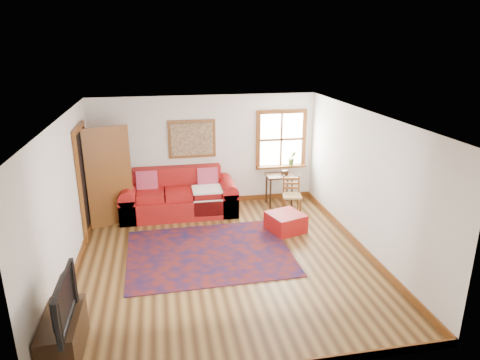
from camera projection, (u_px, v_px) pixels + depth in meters
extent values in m
plane|color=#422811|center=(225.00, 259.00, 7.45)|extent=(5.50, 5.50, 0.00)
cube|color=silver|center=(206.00, 151.00, 9.62)|extent=(5.00, 0.04, 2.50)
cube|color=silver|center=(264.00, 279.00, 4.49)|extent=(5.00, 0.04, 2.50)
cube|color=silver|center=(65.00, 202.00, 6.61)|extent=(0.04, 5.50, 2.50)
cube|color=silver|center=(365.00, 183.00, 7.50)|extent=(0.04, 5.50, 2.50)
cube|color=white|center=(223.00, 117.00, 6.66)|extent=(5.00, 5.50, 0.04)
cube|color=brown|center=(207.00, 201.00, 9.98)|extent=(5.00, 0.03, 0.12)
cube|color=brown|center=(75.00, 270.00, 6.99)|extent=(0.03, 5.50, 0.12)
cube|color=brown|center=(358.00, 244.00, 7.87)|extent=(0.03, 5.50, 0.12)
cube|color=white|center=(281.00, 139.00, 9.85)|extent=(1.00, 0.02, 1.20)
cube|color=brown|center=(282.00, 112.00, 9.64)|extent=(1.18, 0.06, 0.09)
cube|color=brown|center=(280.00, 166.00, 10.04)|extent=(1.18, 0.06, 0.09)
cube|color=brown|center=(258.00, 141.00, 9.74)|extent=(0.09, 0.06, 1.20)
cube|color=brown|center=(304.00, 139.00, 9.94)|extent=(0.09, 0.06, 1.20)
cube|color=brown|center=(281.00, 140.00, 9.84)|extent=(1.00, 0.04, 0.05)
cube|color=brown|center=(281.00, 166.00, 9.97)|extent=(1.15, 0.20, 0.04)
imported|color=#426E26|center=(292.00, 158.00, 9.94)|extent=(0.18, 0.15, 0.33)
cube|color=black|center=(83.00, 183.00, 8.18)|extent=(0.02, 0.90, 2.05)
cube|color=brown|center=(81.00, 192.00, 7.72)|extent=(0.06, 0.09, 2.05)
cube|color=brown|center=(88.00, 176.00, 8.64)|extent=(0.06, 0.09, 2.05)
cube|color=brown|center=(78.00, 128.00, 7.85)|extent=(0.06, 1.08, 0.09)
cube|color=brown|center=(109.00, 177.00, 8.53)|extent=(0.86, 0.35, 2.05)
cube|color=silver|center=(109.00, 172.00, 8.50)|extent=(0.56, 0.22, 1.33)
cube|color=brown|center=(192.00, 139.00, 9.45)|extent=(1.05, 0.04, 0.85)
cube|color=tan|center=(192.00, 139.00, 9.42)|extent=(0.92, 0.03, 0.72)
cube|color=#5D160D|center=(209.00, 252.00, 7.67)|extent=(2.92, 2.35, 0.02)
cube|color=maroon|center=(179.00, 205.00, 9.32)|extent=(2.48, 1.02, 0.43)
cube|color=maroon|center=(177.00, 178.00, 9.52)|extent=(1.93, 0.28, 0.54)
cube|color=maroon|center=(129.00, 206.00, 9.11)|extent=(0.34, 1.02, 0.54)
cube|color=maroon|center=(227.00, 199.00, 9.49)|extent=(0.34, 1.02, 0.54)
cube|color=#E64920|center=(147.00, 181.00, 9.22)|extent=(0.45, 0.22, 0.47)
cube|color=#E64920|center=(208.00, 178.00, 9.46)|extent=(0.45, 0.22, 0.47)
cube|color=silver|center=(207.00, 189.00, 9.13)|extent=(0.63, 0.56, 0.04)
cube|color=maroon|center=(286.00, 222.00, 8.51)|extent=(0.81, 0.81, 0.37)
cube|color=#311E10|center=(279.00, 176.00, 9.69)|extent=(0.60, 0.45, 0.04)
cylinder|color=#311E10|center=(270.00, 194.00, 9.59)|extent=(0.04, 0.04, 0.68)
cylinder|color=#311E10|center=(292.00, 193.00, 9.68)|extent=(0.04, 0.04, 0.68)
cylinder|color=#311E10|center=(266.00, 189.00, 9.93)|extent=(0.04, 0.04, 0.68)
cylinder|color=#311E10|center=(287.00, 187.00, 10.02)|extent=(0.04, 0.04, 0.68)
cube|color=tan|center=(292.00, 196.00, 9.26)|extent=(0.45, 0.43, 0.04)
cylinder|color=brown|center=(285.00, 208.00, 9.18)|extent=(0.04, 0.04, 0.40)
cylinder|color=brown|center=(300.00, 208.00, 9.19)|extent=(0.04, 0.04, 0.40)
cylinder|color=brown|center=(283.00, 193.00, 9.41)|extent=(0.04, 0.04, 0.84)
cylinder|color=brown|center=(298.00, 193.00, 9.42)|extent=(0.04, 0.04, 0.84)
cube|color=brown|center=(291.00, 183.00, 9.34)|extent=(0.33, 0.09, 0.25)
cube|color=#311E10|center=(63.00, 336.00, 5.12)|extent=(0.43, 0.96, 0.53)
imported|color=black|center=(57.00, 302.00, 4.84)|extent=(0.13, 1.00, 0.57)
cylinder|color=silver|center=(69.00, 294.00, 5.34)|extent=(0.12, 0.12, 0.18)
cylinder|color=#FFA53F|center=(69.00, 296.00, 5.35)|extent=(0.07, 0.07, 0.12)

